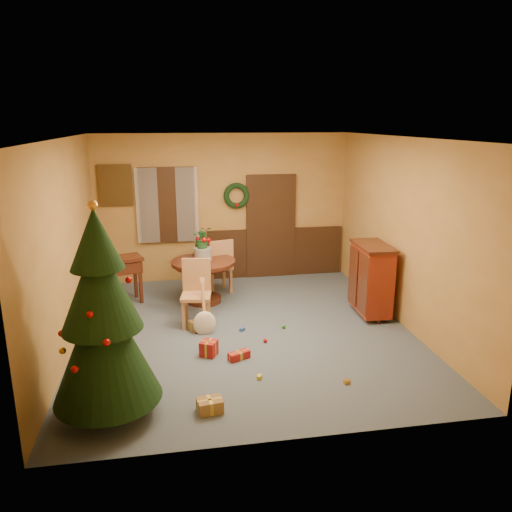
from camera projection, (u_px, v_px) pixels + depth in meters
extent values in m
plane|color=#3C4E58|center=(245.00, 331.00, 7.68)|extent=(5.50, 5.50, 0.00)
plane|color=silver|center=(244.00, 138.00, 6.91)|extent=(5.50, 5.50, 0.00)
plane|color=olive|center=(224.00, 208.00, 9.91)|extent=(5.00, 0.00, 5.00)
plane|color=olive|center=(288.00, 306.00, 4.68)|extent=(5.00, 0.00, 5.00)
plane|color=olive|center=(65.00, 247.00, 6.88)|extent=(0.00, 5.50, 5.50)
plane|color=olive|center=(404.00, 233.00, 7.71)|extent=(0.00, 5.50, 5.50)
cube|color=black|center=(275.00, 252.00, 10.30)|extent=(2.80, 0.06, 1.00)
cube|color=black|center=(271.00, 226.00, 10.12)|extent=(1.00, 0.08, 2.10)
cube|color=white|center=(270.00, 229.00, 10.17)|extent=(0.80, 0.03, 1.90)
cube|color=black|center=(167.00, 205.00, 9.65)|extent=(1.05, 0.08, 1.45)
cube|color=white|center=(167.00, 205.00, 9.68)|extent=(0.88, 0.03, 1.25)
cube|color=white|center=(147.00, 206.00, 9.54)|extent=(0.42, 0.02, 1.45)
cube|color=white|center=(187.00, 205.00, 9.67)|extent=(0.42, 0.02, 1.45)
torus|color=black|center=(236.00, 196.00, 9.81)|extent=(0.51, 0.11, 0.51)
cube|color=#4C3819|center=(115.00, 185.00, 9.40)|extent=(0.62, 0.05, 0.78)
cube|color=gray|center=(115.00, 185.00, 9.43)|extent=(0.48, 0.02, 0.62)
cylinder|color=black|center=(203.00, 262.00, 8.71)|extent=(1.12, 1.12, 0.06)
cylinder|color=black|center=(203.00, 265.00, 8.73)|extent=(1.00, 1.00, 0.04)
cylinder|color=black|center=(204.00, 282.00, 8.81)|extent=(0.18, 0.18, 0.62)
cylinder|color=black|center=(204.00, 299.00, 8.89)|extent=(0.60, 0.60, 0.10)
cylinder|color=slate|center=(203.00, 254.00, 8.67)|extent=(0.31, 0.31, 0.23)
imported|color=#1E4C23|center=(203.00, 237.00, 8.59)|extent=(0.35, 0.30, 0.38)
cube|color=olive|center=(196.00, 296.00, 7.78)|extent=(0.51, 0.51, 0.05)
cube|color=olive|center=(197.00, 275.00, 7.90)|extent=(0.45, 0.11, 0.54)
cube|color=olive|center=(209.00, 307.00, 8.03)|extent=(0.05, 0.05, 0.46)
cube|color=olive|center=(186.00, 307.00, 8.02)|extent=(0.05, 0.05, 0.46)
cube|color=olive|center=(207.00, 316.00, 7.67)|extent=(0.05, 0.05, 0.46)
cube|color=olive|center=(184.00, 316.00, 7.67)|extent=(0.05, 0.05, 0.46)
cube|color=olive|center=(218.00, 267.00, 9.34)|extent=(0.55, 0.55, 0.05)
cube|color=olive|center=(222.00, 255.00, 9.08)|extent=(0.45, 0.15, 0.53)
cube|color=olive|center=(212.00, 284.00, 9.17)|extent=(0.06, 0.06, 0.46)
cube|color=olive|center=(231.00, 281.00, 9.31)|extent=(0.06, 0.06, 0.46)
cube|color=olive|center=(206.00, 278.00, 9.49)|extent=(0.06, 0.06, 0.46)
cube|color=olive|center=(224.00, 276.00, 9.63)|extent=(0.06, 0.06, 0.46)
cylinder|color=black|center=(202.00, 274.00, 9.19)|extent=(0.10, 0.10, 0.78)
cylinder|color=black|center=(201.00, 254.00, 9.09)|extent=(0.31, 0.31, 0.03)
imported|color=#19471E|center=(201.00, 242.00, 9.03)|extent=(0.25, 0.21, 0.41)
cylinder|color=#382111|center=(110.00, 404.00, 5.48)|extent=(0.15, 0.15, 0.25)
cone|color=black|center=(104.00, 340.00, 5.28)|extent=(1.16, 1.16, 1.37)
cone|color=black|center=(99.00, 283.00, 5.11)|extent=(0.84, 0.84, 1.00)
cone|color=black|center=(95.00, 239.00, 4.98)|extent=(0.55, 0.55, 0.63)
sphere|color=gold|center=(92.00, 205.00, 4.89)|extent=(0.11, 0.11, 0.11)
cube|color=black|center=(114.00, 260.00, 8.60)|extent=(1.04, 0.74, 0.06)
cube|color=black|center=(114.00, 268.00, 8.64)|extent=(0.97, 0.68, 0.20)
cube|color=black|center=(92.00, 284.00, 8.65)|extent=(0.16, 0.33, 0.78)
cube|color=black|center=(139.00, 282.00, 8.78)|extent=(0.16, 0.33, 0.78)
cube|color=#63160B|center=(371.00, 279.00, 8.17)|extent=(0.47, 0.90, 1.10)
cube|color=black|center=(373.00, 246.00, 8.02)|extent=(0.53, 0.95, 0.04)
cylinder|color=black|center=(378.00, 321.00, 7.97)|extent=(0.06, 0.06, 0.08)
cylinder|color=black|center=(361.00, 304.00, 8.68)|extent=(0.06, 0.06, 0.08)
cube|color=brown|center=(210.00, 405.00, 5.55)|extent=(0.30, 0.24, 0.15)
cube|color=gold|center=(210.00, 405.00, 5.55)|extent=(0.28, 0.07, 0.15)
cube|color=gold|center=(210.00, 405.00, 5.55)|extent=(0.07, 0.21, 0.15)
cube|color=maroon|center=(209.00, 348.00, 6.87)|extent=(0.28, 0.28, 0.21)
cube|color=gold|center=(209.00, 348.00, 6.87)|extent=(0.20, 0.13, 0.21)
cube|color=gold|center=(209.00, 348.00, 6.87)|extent=(0.13, 0.20, 0.21)
cube|color=brown|center=(199.00, 325.00, 7.71)|extent=(0.35, 0.32, 0.16)
cube|color=gold|center=(199.00, 325.00, 7.71)|extent=(0.27, 0.17, 0.16)
cube|color=gold|center=(199.00, 325.00, 7.71)|extent=(0.14, 0.20, 0.16)
cube|color=maroon|center=(239.00, 355.00, 6.77)|extent=(0.32, 0.24, 0.11)
cube|color=gold|center=(239.00, 355.00, 6.77)|extent=(0.28, 0.15, 0.11)
cube|color=gold|center=(239.00, 355.00, 6.77)|extent=(0.09, 0.13, 0.11)
cube|color=#234B9A|center=(242.00, 330.00, 7.67)|extent=(0.09, 0.09, 0.05)
sphere|color=#227D24|center=(284.00, 327.00, 7.77)|extent=(0.06, 0.06, 0.06)
cube|color=gold|center=(259.00, 377.00, 6.26)|extent=(0.08, 0.09, 0.05)
sphere|color=#AB0B0D|center=(265.00, 341.00, 7.27)|extent=(0.06, 0.06, 0.06)
cube|color=gold|center=(347.00, 382.00, 6.14)|extent=(0.09, 0.07, 0.05)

